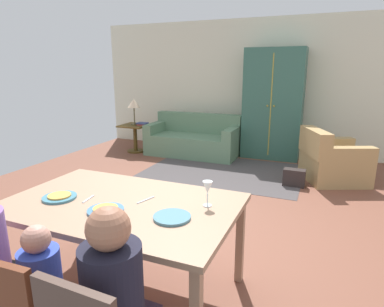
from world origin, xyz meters
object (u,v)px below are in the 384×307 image
at_px(dining_table, 121,210).
at_px(table_lamp, 134,104).
at_px(armoire, 273,104).
at_px(side_table, 135,134).
at_px(couch, 194,140).
at_px(plate_near_man, 60,197).
at_px(plate_near_woman, 172,217).
at_px(book_lower, 143,125).
at_px(person_child, 49,303).
at_px(handbag, 294,178).
at_px(plate_near_child, 106,210).
at_px(armchair, 331,161).
at_px(wine_glass, 208,188).
at_px(book_upper, 142,123).

xyz_separation_m(dining_table, table_lamp, (-2.36, 3.92, 0.32)).
height_order(armoire, side_table, armoire).
height_order(dining_table, couch, couch).
height_order(plate_near_man, plate_near_woman, same).
xyz_separation_m(plate_near_man, side_table, (-1.89, 4.04, -0.39)).
xyz_separation_m(plate_near_woman, book_lower, (-2.62, 4.01, -0.18)).
distance_m(plate_near_man, book_lower, 4.37).
bearing_deg(person_child, couch, 102.93).
xyz_separation_m(dining_table, handbag, (0.98, 3.02, -0.56)).
relative_size(plate_near_child, side_table, 0.43).
bearing_deg(book_lower, couch, 14.54).
bearing_deg(couch, armoire, 15.36).
bearing_deg(armchair, table_lamp, 173.74).
distance_m(wine_glass, armoire, 4.41).
bearing_deg(plate_near_man, wine_glass, 15.47).
distance_m(table_lamp, book_lower, 0.47).
bearing_deg(plate_near_man, side_table, 115.08).
bearing_deg(book_upper, handbag, -16.18).
height_order(person_child, table_lamp, table_lamp).
height_order(dining_table, armchair, armchair).
distance_m(dining_table, armoire, 4.61).
distance_m(person_child, armoire, 5.36).
bearing_deg(side_table, table_lamp, 90.00).
relative_size(dining_table, couch, 0.93).
relative_size(dining_table, armchair, 1.52).
bearing_deg(dining_table, plate_near_child, -90.00).
height_order(armchair, armoire, armoire).
bearing_deg(plate_near_woman, dining_table, 167.97).
xyz_separation_m(table_lamp, book_upper, (0.18, 0.02, -0.39)).
height_order(armchair, handbag, armchair).
xyz_separation_m(plate_near_child, table_lamp, (-2.36, 4.10, 0.24)).
relative_size(dining_table, book_lower, 7.76).
bearing_deg(armoire, armchair, -44.40).
height_order(person_child, armchair, person_child).
distance_m(wine_glass, book_lower, 4.65).
height_order(plate_near_man, table_lamp, table_lamp).
relative_size(armchair, armoire, 0.54).
bearing_deg(dining_table, plate_near_man, -165.66).
bearing_deg(plate_near_woman, plate_near_child, -170.33).
xyz_separation_m(armchair, book_upper, (-3.67, 0.44, 0.30)).
distance_m(plate_near_child, book_upper, 4.66).
bearing_deg(couch, dining_table, -74.90).
height_order(plate_near_man, book_upper, plate_near_man).
relative_size(plate_near_man, book_lower, 1.14).
bearing_deg(book_upper, book_lower, -34.13).
relative_size(plate_near_child, couch, 0.14).
bearing_deg(person_child, plate_near_woman, 53.19).
relative_size(person_child, book_lower, 4.20).
bearing_deg(handbag, person_child, -104.74).
xyz_separation_m(armoire, book_upper, (-2.55, -0.65, -0.43)).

